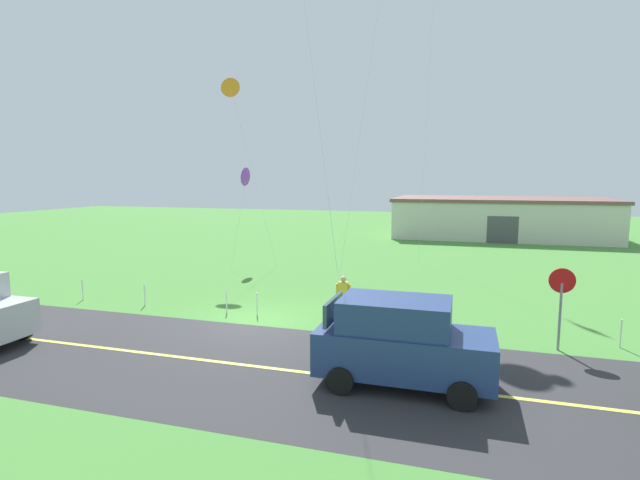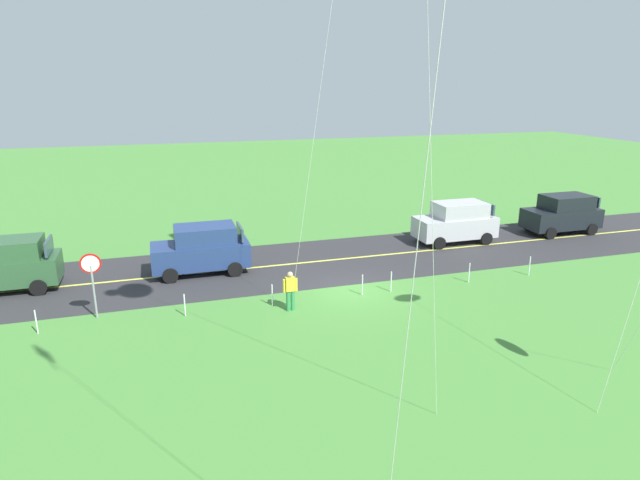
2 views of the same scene
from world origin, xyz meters
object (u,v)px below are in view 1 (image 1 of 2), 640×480
(person_adult_near, at_px, (343,295))
(stop_sign, at_px, (561,293))
(kite_pink_drift, at_px, (247,177))
(warehouse_distant, at_px, (499,217))
(kite_green_far, at_px, (231,89))
(car_suv_foreground, at_px, (402,341))

(person_adult_near, bearing_deg, stop_sign, -75.14)
(kite_pink_drift, xyz_separation_m, warehouse_distant, (15.54, 19.88, -3.56))
(person_adult_near, distance_m, kite_green_far, 15.41)
(warehouse_distant, bearing_deg, stop_sign, -90.13)
(warehouse_distant, bearing_deg, kite_pink_drift, -128.01)
(person_adult_near, relative_size, kite_green_far, 0.15)
(car_suv_foreground, xyz_separation_m, person_adult_near, (-2.86, 5.39, -0.29))
(car_suv_foreground, bearing_deg, warehouse_distant, 82.78)
(car_suv_foreground, height_order, kite_pink_drift, kite_pink_drift)
(kite_green_far, distance_m, warehouse_distant, 27.55)
(person_adult_near, xyz_separation_m, warehouse_distant, (7.24, 29.16, 0.89))
(kite_pink_drift, height_order, warehouse_distant, kite_pink_drift)
(stop_sign, bearing_deg, kite_green_far, 148.18)
(kite_pink_drift, bearing_deg, warehouse_distant, 51.99)
(stop_sign, height_order, warehouse_distant, warehouse_distant)
(stop_sign, distance_m, warehouse_distant, 30.61)
(car_suv_foreground, bearing_deg, kite_green_far, 130.07)
(kite_pink_drift, bearing_deg, stop_sign, -34.75)
(car_suv_foreground, relative_size, warehouse_distant, 0.24)
(stop_sign, relative_size, warehouse_distant, 0.14)
(kite_pink_drift, distance_m, warehouse_distant, 25.48)
(car_suv_foreground, distance_m, warehouse_distant, 34.83)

